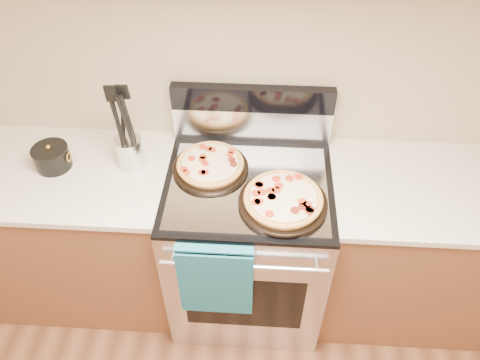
# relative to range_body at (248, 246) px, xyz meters

# --- Properties ---
(wall_back) EXTENTS (4.00, 0.00, 4.00)m
(wall_back) POSITION_rel_range_body_xyz_m (0.00, 0.35, 0.90)
(wall_back) COLOR tan
(wall_back) RESTS_ON ground
(range_body) EXTENTS (0.76, 0.68, 0.90)m
(range_body) POSITION_rel_range_body_xyz_m (0.00, 0.00, 0.00)
(range_body) COLOR #B7B7BC
(range_body) RESTS_ON ground
(oven_window) EXTENTS (0.56, 0.01, 0.40)m
(oven_window) POSITION_rel_range_body_xyz_m (0.00, -0.34, 0.00)
(oven_window) COLOR black
(oven_window) RESTS_ON range_body
(cooktop) EXTENTS (0.76, 0.68, 0.02)m
(cooktop) POSITION_rel_range_body_xyz_m (0.00, 0.00, 0.46)
(cooktop) COLOR black
(cooktop) RESTS_ON range_body
(backsplash_lower) EXTENTS (0.76, 0.06, 0.18)m
(backsplash_lower) POSITION_rel_range_body_xyz_m (0.00, 0.31, 0.56)
(backsplash_lower) COLOR silver
(backsplash_lower) RESTS_ON cooktop
(backsplash_upper) EXTENTS (0.76, 0.06, 0.12)m
(backsplash_upper) POSITION_rel_range_body_xyz_m (0.00, 0.31, 0.71)
(backsplash_upper) COLOR black
(backsplash_upper) RESTS_ON backsplash_lower
(oven_handle) EXTENTS (0.70, 0.03, 0.03)m
(oven_handle) POSITION_rel_range_body_xyz_m (0.00, -0.38, 0.35)
(oven_handle) COLOR silver
(oven_handle) RESTS_ON range_body
(dish_towel) EXTENTS (0.32, 0.05, 0.42)m
(dish_towel) POSITION_rel_range_body_xyz_m (-0.12, -0.38, 0.25)
(dish_towel) COLOR navy
(dish_towel) RESTS_ON oven_handle
(foil_sheet) EXTENTS (0.70, 0.55, 0.01)m
(foil_sheet) POSITION_rel_range_body_xyz_m (0.00, -0.03, 0.47)
(foil_sheet) COLOR gray
(foil_sheet) RESTS_ON cooktop
(cabinet_left) EXTENTS (1.00, 0.62, 0.88)m
(cabinet_left) POSITION_rel_range_body_xyz_m (-0.88, 0.03, -0.01)
(cabinet_left) COLOR brown
(cabinet_left) RESTS_ON ground
(countertop_left) EXTENTS (1.02, 0.64, 0.03)m
(countertop_left) POSITION_rel_range_body_xyz_m (-0.88, 0.03, 0.45)
(countertop_left) COLOR beige
(countertop_left) RESTS_ON cabinet_left
(cabinet_right) EXTENTS (1.00, 0.62, 0.88)m
(cabinet_right) POSITION_rel_range_body_xyz_m (0.88, 0.03, -0.01)
(cabinet_right) COLOR brown
(cabinet_right) RESTS_ON ground
(countertop_right) EXTENTS (1.02, 0.64, 0.03)m
(countertop_right) POSITION_rel_range_body_xyz_m (0.88, 0.03, 0.45)
(countertop_right) COLOR beige
(countertop_right) RESTS_ON cabinet_right
(pepperoni_pizza_back) EXTENTS (0.40, 0.40, 0.05)m
(pepperoni_pizza_back) POSITION_rel_range_body_xyz_m (-0.18, 0.07, 0.50)
(pepperoni_pizza_back) COLOR #C0823A
(pepperoni_pizza_back) RESTS_ON foil_sheet
(pepperoni_pizza_front) EXTENTS (0.39, 0.39, 0.05)m
(pepperoni_pizza_front) POSITION_rel_range_body_xyz_m (0.15, -0.13, 0.50)
(pepperoni_pizza_front) COLOR #C0823A
(pepperoni_pizza_front) RESTS_ON foil_sheet
(utensil_crock) EXTENTS (0.14, 0.14, 0.15)m
(utensil_crock) POSITION_rel_range_body_xyz_m (-0.55, 0.10, 0.54)
(utensil_crock) COLOR silver
(utensil_crock) RESTS_ON countertop_left
(saucepan) EXTENTS (0.17, 0.17, 0.10)m
(saucepan) POSITION_rel_range_body_xyz_m (-0.92, 0.06, 0.51)
(saucepan) COLOR black
(saucepan) RESTS_ON countertop_left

